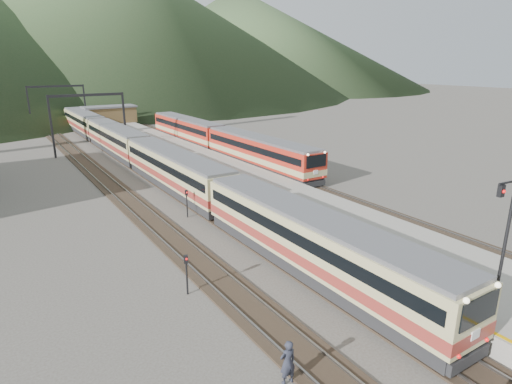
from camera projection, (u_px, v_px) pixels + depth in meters
track_main at (151, 174)px, 47.23m from camera, size 2.60×200.00×0.23m
track_far at (105, 180)px, 44.65m from camera, size 2.60×200.00×0.23m
track_second at (241, 161)px, 53.17m from camera, size 2.60×200.00×0.23m
platform at (205, 167)px, 48.38m from camera, size 8.00×100.00×1.00m
gantry_near at (88, 112)px, 56.23m from camera, size 9.55×0.25×8.00m
gantry_far at (57, 99)px, 76.36m from camera, size 9.55×0.25×8.00m
station_shed at (110, 114)px, 79.99m from camera, size 9.40×4.40×3.10m
hill_b at (71, 6)px, 204.81m from camera, size 220.00×220.00×75.00m
hill_c at (236, 37)px, 233.66m from camera, size 160.00×160.00×50.00m
main_train at (141, 152)px, 49.02m from camera, size 2.94×80.55×3.59m
second_train at (218, 139)px, 57.26m from camera, size 2.94×40.07×3.59m
signal_mast at (508, 230)px, 17.73m from camera, size 2.20×0.37×6.96m
short_signal_b at (187, 200)px, 33.81m from camera, size 0.26×0.23×2.27m
short_signal_c at (186, 269)px, 22.48m from camera, size 0.26×0.23×2.27m
worker at (288, 362)px, 16.30m from camera, size 0.71×0.49×1.88m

